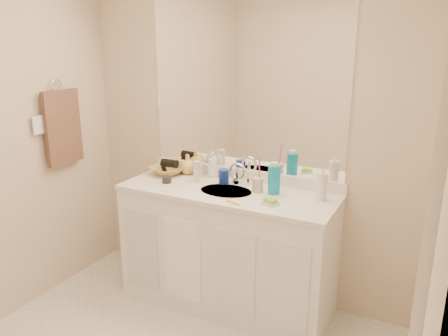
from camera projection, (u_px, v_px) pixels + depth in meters
wall_back at (245, 137)px, 3.16m from camera, size 2.60×0.02×2.40m
wall_right at (432, 246)px, 1.48m from camera, size 0.02×2.60×2.40m
vanity_cabinet at (227, 249)px, 3.14m from camera, size 1.50×0.55×0.85m
countertop at (227, 192)px, 3.02m from camera, size 1.52×0.57×0.03m
backsplash at (243, 174)px, 3.23m from camera, size 1.52×0.03×0.08m
sink_basin at (226, 192)px, 3.00m from camera, size 0.37×0.37×0.02m
faucet at (237, 176)px, 3.14m from camera, size 0.02×0.02×0.11m
mirror at (245, 87)px, 3.06m from camera, size 1.48×0.01×1.20m
blue_mug at (224, 176)px, 3.14m from camera, size 0.10×0.10×0.10m
tan_cup at (258, 185)px, 2.97m from camera, size 0.08×0.08×0.10m
toothbrush at (259, 171)px, 2.94m from camera, size 0.02×0.04×0.19m
mouthwash_bottle at (274, 180)px, 2.92m from camera, size 0.10×0.10×0.19m
clear_pump_bottle at (322, 186)px, 2.80m from camera, size 0.07×0.07×0.18m
soap_dish at (270, 203)px, 2.75m from camera, size 0.12×0.11×0.01m
green_soap at (270, 200)px, 2.74m from camera, size 0.09×0.08×0.03m
orange_comb at (234, 203)px, 2.77m from camera, size 0.12×0.06×0.00m
dark_jar at (167, 180)px, 3.16m from camera, size 0.08×0.08×0.05m
extra_white_bottle at (197, 172)px, 3.17m from camera, size 0.06×0.06×0.15m
soap_bottle_white at (213, 164)px, 3.28m from camera, size 0.10×0.10×0.20m
soap_bottle_cream at (199, 166)px, 3.30m from camera, size 0.08×0.08×0.15m
soap_bottle_yellow at (188, 164)px, 3.36m from camera, size 0.13×0.13×0.15m
wicker_basket at (168, 170)px, 3.36m from camera, size 0.31×0.31×0.06m
hair_dryer at (170, 163)px, 3.34m from camera, size 0.13×0.07×0.06m
towel_ring at (57, 87)px, 3.18m from camera, size 0.01×0.11×0.11m
hand_towel at (63, 127)px, 3.25m from camera, size 0.04×0.32×0.55m
switch_plate at (38, 125)px, 3.08m from camera, size 0.01×0.08×0.13m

